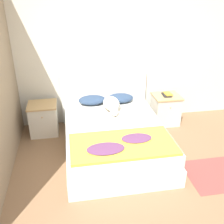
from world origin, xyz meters
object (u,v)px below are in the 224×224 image
Objects in this scene: bed at (114,137)px; pillow_left at (92,100)px; nightstand_left at (44,119)px; nightstand_right at (166,109)px; pillow_right at (120,98)px; book_stack at (167,94)px; dog at (112,104)px.

pillow_left is at bearing 107.54° from bed.
bed is at bearing -33.94° from nightstand_left.
pillow_right is (-0.88, 0.05, 0.27)m from nightstand_right.
pillow_left is 2.25× the size of book_stack.
book_stack is (1.39, -0.06, 0.04)m from pillow_left.
bed is at bearing -95.38° from dog.
nightstand_left is 2.27m from nightstand_right.
dog reaches higher than pillow_right.
nightstand_right is 1.16× the size of pillow_left.
pillow_left reaches higher than bed.
nightstand_right is at bearing 72.24° from book_stack.
book_stack is at bearing 12.15° from dog.
book_stack is at bearing -0.21° from nightstand_left.
nightstand_left is 1.16× the size of pillow_left.
pillow_right is 0.88m from book_stack.
book_stack reaches higher than nightstand_left.
bed is 0.91m from pillow_right.
pillow_right is at bearing 54.54° from dog.
nightstand_left is 1.16× the size of pillow_right.
pillow_left is 1.00× the size of pillow_right.
pillow_left is (0.88, 0.05, 0.27)m from nightstand_left.
bed is at bearing -146.30° from book_stack.
book_stack is (1.08, 0.23, 0.01)m from dog.
nightstand_left is 1.24m from dog.
bed is 0.62m from dog.
book_stack is (2.26, -0.01, 0.31)m from nightstand_left.
pillow_left is (-0.26, 0.81, 0.32)m from bed.
pillow_right is at bearing 72.46° from bed.
dog reaches higher than nightstand_left.
bed is at bearing -72.46° from pillow_left.
pillow_right reaches higher than nightstand_left.
pillow_right is at bearing 2.07° from nightstand_left.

